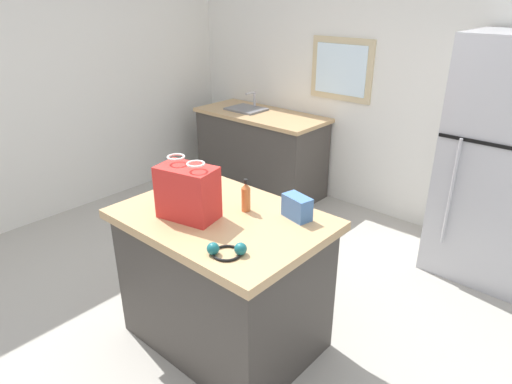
{
  "coord_description": "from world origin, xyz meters",
  "views": [
    {
      "loc": [
        1.7,
        -1.73,
        2.09
      ],
      "look_at": [
        0.0,
        0.2,
        0.95
      ],
      "focal_mm": 31.75,
      "sensor_mm": 36.0,
      "label": 1
    }
  ],
  "objects": [
    {
      "name": "ground",
      "position": [
        0.0,
        0.0,
        0.0
      ],
      "size": [
        6.28,
        6.28,
        0.0
      ],
      "primitive_type": "plane",
      "color": "#ADA89E"
    },
    {
      "name": "back_wall",
      "position": [
        -0.01,
        2.3,
        1.25
      ],
      "size": [
        5.24,
        0.13,
        2.5
      ],
      "color": "silver",
      "rests_on": "ground"
    },
    {
      "name": "left_wall",
      "position": [
        -2.62,
        0.0,
        1.25
      ],
      "size": [
        0.1,
        4.59,
        2.5
      ],
      "color": "silver",
      "rests_on": "ground"
    },
    {
      "name": "kitchen_island",
      "position": [
        0.0,
        -0.1,
        0.45
      ],
      "size": [
        1.21,
        0.87,
        0.9
      ],
      "color": "#423D38",
      "rests_on": "ground"
    },
    {
      "name": "refrigerator",
      "position": [
        0.98,
        1.87,
        0.92
      ],
      "size": [
        0.77,
        0.74,
        1.84
      ],
      "color": "#B7B7BC",
      "rests_on": "ground"
    },
    {
      "name": "sink_counter",
      "position": [
        -1.45,
        1.91,
        0.45
      ],
      "size": [
        1.46,
        0.65,
        1.07
      ],
      "color": "#423D38",
      "rests_on": "ground"
    },
    {
      "name": "shopping_bag",
      "position": [
        -0.13,
        -0.24,
        1.05
      ],
      "size": [
        0.37,
        0.26,
        0.35
      ],
      "color": "red",
      "rests_on": "kitchen_island"
    },
    {
      "name": "small_box",
      "position": [
        0.34,
        0.16,
        0.97
      ],
      "size": [
        0.19,
        0.13,
        0.14
      ],
      "primitive_type": "cube",
      "rotation": [
        0.0,
        0.0,
        -0.22
      ],
      "color": "#4775B7",
      "rests_on": "kitchen_island"
    },
    {
      "name": "bottle",
      "position": [
        0.06,
        0.04,
        0.99
      ],
      "size": [
        0.05,
        0.05,
        0.2
      ],
      "color": "#C66633",
      "rests_on": "kitchen_island"
    },
    {
      "name": "ear_defenders",
      "position": [
        0.32,
        -0.38,
        0.92
      ],
      "size": [
        0.21,
        0.21,
        0.06
      ],
      "color": "black",
      "rests_on": "kitchen_island"
    }
  ]
}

